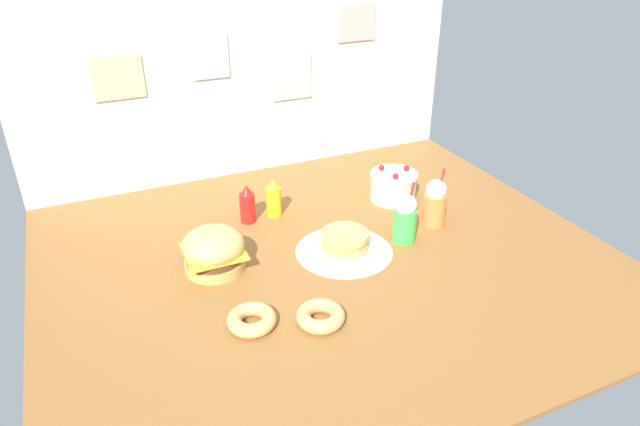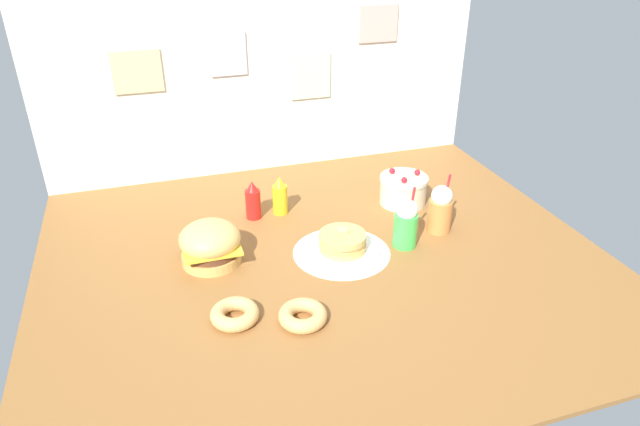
{
  "view_description": "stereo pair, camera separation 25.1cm",
  "coord_description": "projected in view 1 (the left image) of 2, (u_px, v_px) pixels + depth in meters",
  "views": [
    {
      "loc": [
        -0.88,
        -1.87,
        1.35
      ],
      "look_at": [
        0.02,
        0.15,
        0.14
      ],
      "focal_mm": 31.63,
      "sensor_mm": 36.0,
      "label": 1
    },
    {
      "loc": [
        -0.65,
        -1.96,
        1.35
      ],
      "look_at": [
        0.02,
        0.15,
        0.14
      ],
      "focal_mm": 31.63,
      "sensor_mm": 36.0,
      "label": 2
    }
  ],
  "objects": [
    {
      "name": "back_wall",
      "position": [
        248.0,
        80.0,
        3.03
      ],
      "size": [
        2.42,
        0.04,
        1.04
      ],
      "color": "silver",
      "rests_on": "ground_plane"
    },
    {
      "name": "mustard_bottle",
      "position": [
        274.0,
        199.0,
        2.76
      ],
      "size": [
        0.07,
        0.07,
        0.2
      ],
      "color": "yellow",
      "rests_on": "ground_plane"
    },
    {
      "name": "ketchup_bottle",
      "position": [
        247.0,
        205.0,
        2.7
      ],
      "size": [
        0.07,
        0.07,
        0.2
      ],
      "color": "red",
      "rests_on": "ground_plane"
    },
    {
      "name": "doily_mat",
      "position": [
        344.0,
        251.0,
        2.5
      ],
      "size": [
        0.43,
        0.43,
        0.0
      ],
      "primitive_type": "cylinder",
      "color": "white",
      "rests_on": "ground_plane"
    },
    {
      "name": "cream_soda_cup",
      "position": [
        405.0,
        218.0,
        2.53
      ],
      "size": [
        0.11,
        0.11,
        0.29
      ],
      "color": "green",
      "rests_on": "ground_plane"
    },
    {
      "name": "burger",
      "position": [
        214.0,
        250.0,
        2.35
      ],
      "size": [
        0.26,
        0.26,
        0.19
      ],
      "color": "#DBA859",
      "rests_on": "ground_plane"
    },
    {
      "name": "layer_cake",
      "position": [
        393.0,
        186.0,
        2.92
      ],
      "size": [
        0.24,
        0.24,
        0.18
      ],
      "color": "beige",
      "rests_on": "ground_plane"
    },
    {
      "name": "orange_float_cup",
      "position": [
        435.0,
        203.0,
        2.67
      ],
      "size": [
        0.11,
        0.11,
        0.29
      ],
      "color": "orange",
      "rests_on": "ground_plane"
    },
    {
      "name": "donut_chocolate",
      "position": [
        321.0,
        316.0,
        2.06
      ],
      "size": [
        0.18,
        0.18,
        0.05
      ],
      "color": "tan",
      "rests_on": "ground_plane"
    },
    {
      "name": "pancake_stack",
      "position": [
        345.0,
        243.0,
        2.48
      ],
      "size": [
        0.33,
        0.33,
        0.12
      ],
      "color": "white",
      "rests_on": "doily_mat"
    },
    {
      "name": "donut_pink_glaze",
      "position": [
        252.0,
        319.0,
        2.05
      ],
      "size": [
        0.18,
        0.18,
        0.05
      ],
      "color": "tan",
      "rests_on": "ground_plane"
    },
    {
      "name": "ground_plane",
      "position": [
        329.0,
        260.0,
        2.46
      ],
      "size": [
        2.42,
        2.08,
        0.02
      ],
      "primitive_type": "cube",
      "color": "brown"
    }
  ]
}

